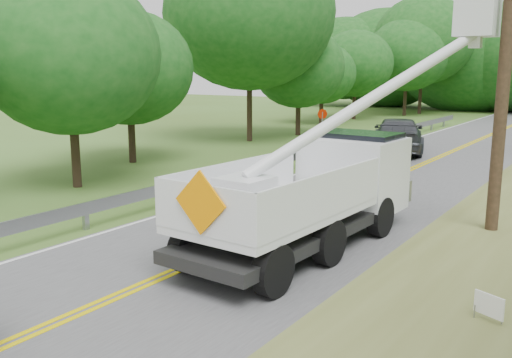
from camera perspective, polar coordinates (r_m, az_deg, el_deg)
The scene contains 9 objects.
ground at distance 10.14m, azimuth -20.05°, elevation -13.86°, with size 140.00×140.00×0.00m, color #3F571C.
road at distance 21.09m, azimuth 12.32°, elevation -0.51°, with size 7.20×96.00×0.03m.
guardrail at distance 23.53m, azimuth 4.11°, elevation 2.25°, with size 0.18×48.00×0.77m.
treeline_left at distance 40.06m, azimuth 7.36°, elevation 13.62°, with size 11.27×55.34×11.75m.
bucket_truck at distance 13.76m, azimuth 8.10°, elevation 0.26°, with size 4.65×7.39×7.02m.
suv_silver at distance 24.21m, azimuth 10.93°, elevation 3.07°, with size 2.80×6.07×1.69m, color #AFB0B6.
suv_darkgrey at distance 29.47m, azimuth 14.36°, elevation 4.39°, with size 2.44×6.01×1.74m, color #3A3D43.
stop_sign_permanent at distance 27.25m, azimuth 6.80°, elevation 5.48°, with size 0.36×0.38×2.33m.
yard_sign at distance 9.60m, azimuth 22.77°, elevation -12.01°, with size 0.49×0.22×0.74m.
Camera 1 is at (7.63, -5.22, 4.16)m, focal length 38.99 mm.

